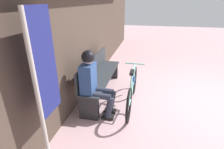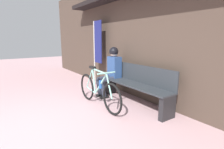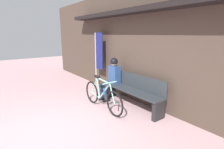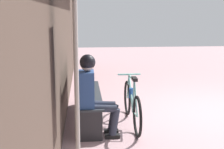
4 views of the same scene
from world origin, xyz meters
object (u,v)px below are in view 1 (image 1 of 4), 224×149
(banner_pole, at_px, (43,77))
(park_bench_near, at_px, (100,77))
(person_seated, at_px, (93,79))
(bicycle, at_px, (132,90))

(banner_pole, bearing_deg, park_bench_near, -2.98)
(banner_pole, bearing_deg, person_seated, -10.73)
(park_bench_near, xyz_separation_m, banner_pole, (-1.87, 0.10, 0.80))
(park_bench_near, height_order, banner_pole, banner_pole)
(park_bench_near, bearing_deg, person_seated, -172.02)
(person_seated, height_order, banner_pole, banner_pole)
(person_seated, distance_m, banner_pole, 1.22)
(person_seated, bearing_deg, bicycle, -55.21)
(park_bench_near, distance_m, bicycle, 0.83)
(bicycle, relative_size, person_seated, 1.36)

